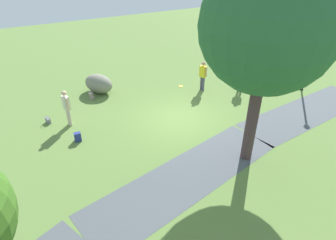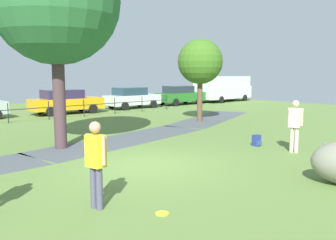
# 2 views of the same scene
# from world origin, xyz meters

# --- Properties ---
(ground_plane) EXTENTS (48.00, 48.00, 0.00)m
(ground_plane) POSITION_xyz_m (0.00, 0.00, 0.00)
(ground_plane) COLOR #5D7C3B
(footpath_segment_mid) EXTENTS (8.27, 3.71, 0.01)m
(footpath_segment_mid) POSITION_xyz_m (1.90, 3.58, 0.00)
(footpath_segment_mid) COLOR #4B5056
(footpath_segment_mid) RESTS_ON ground
(footpath_segment_far) EXTENTS (8.24, 5.03, 0.01)m
(footpath_segment_far) POSITION_xyz_m (9.53, 5.86, 0.00)
(footpath_segment_far) COLOR #4B5056
(footpath_segment_far) RESTS_ON ground
(large_shade_tree) EXTENTS (4.35, 4.35, 7.23)m
(large_shade_tree) POSITION_xyz_m (-0.75, 3.74, 5.03)
(large_shade_tree) COLOR #473336
(large_shade_tree) RESTS_ON ground
(young_tree_near_path) EXTENTS (2.42, 2.42, 4.44)m
(young_tree_near_path) POSITION_xyz_m (8.09, 5.43, 3.20)
(young_tree_near_path) COLOR brown
(young_tree_near_path) RESTS_ON ground
(woman_with_handbag) EXTENTS (0.30, 0.51, 1.74)m
(woman_with_handbag) POSITION_xyz_m (4.73, -2.06, 1.01)
(woman_with_handbag) COLOR beige
(woman_with_handbag) RESTS_ON ground
(passerby_on_path) EXTENTS (0.31, 0.51, 1.72)m
(passerby_on_path) POSITION_xyz_m (-2.78, -2.14, 1.00)
(passerby_on_path) COLOR #4D4B63
(passerby_on_path) RESTS_ON ground
(handbag_on_grass) EXTENTS (0.35, 0.35, 0.31)m
(handbag_on_grass) POSITION_xyz_m (5.59, -2.75, 0.14)
(handbag_on_grass) COLOR slate
(handbag_on_grass) RESTS_ON ground
(backpack_by_boulder) EXTENTS (0.28, 0.30, 0.40)m
(backpack_by_boulder) POSITION_xyz_m (3.10, -4.16, 0.19)
(backpack_by_boulder) COLOR gray
(backpack_by_boulder) RESTS_ON ground
(spare_backpack_on_lawn) EXTENTS (0.30, 0.29, 0.40)m
(spare_backpack_on_lawn) POSITION_xyz_m (4.74, -0.60, 0.19)
(spare_backpack_on_lawn) COLOR navy
(spare_backpack_on_lawn) RESTS_ON ground
(frisbee_on_grass) EXTENTS (0.26, 0.26, 0.02)m
(frisbee_on_grass) POSITION_xyz_m (-2.01, -3.19, 0.01)
(frisbee_on_grass) COLOR yellow
(frisbee_on_grass) RESTS_ON ground
(park_fence) EXTENTS (22.05, 0.05, 1.05)m
(park_fence) POSITION_xyz_m (0.00, 11.50, 0.62)
(park_fence) COLOR #232326
(park_fence) RESTS_ON ground
(parked_hatchback_blue) EXTENTS (4.61, 2.14, 1.56)m
(parked_hatchback_blue) POSITION_xyz_m (4.30, 13.72, 0.81)
(parked_hatchback_blue) COLOR gold
(parked_hatchback_blue) RESTS_ON ground
(parked_sedan_red) EXTENTS (4.17, 1.83, 1.56)m
(parked_sedan_red) POSITION_xyz_m (9.60, 13.77, 0.81)
(parked_sedan_red) COLOR silver
(parked_sedan_red) RESTS_ON ground
(parked_sedan_grey) EXTENTS (4.26, 1.90, 1.56)m
(parked_sedan_grey) POSITION_xyz_m (14.52, 13.78, 0.81)
(parked_sedan_grey) COLOR #266C25
(parked_sedan_grey) RESTS_ON ground
(delivery_van) EXTENTS (5.86, 2.87, 2.30)m
(delivery_van) POSITION_xyz_m (19.94, 13.78, 1.27)
(delivery_van) COLOR silver
(delivery_van) RESTS_ON ground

